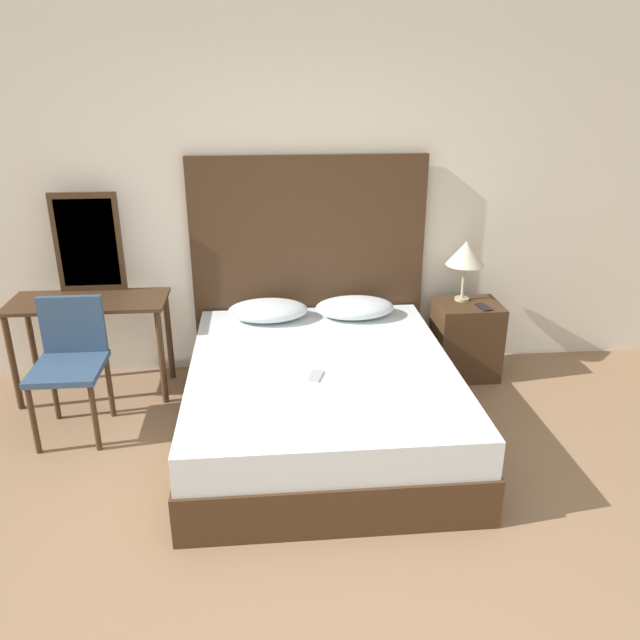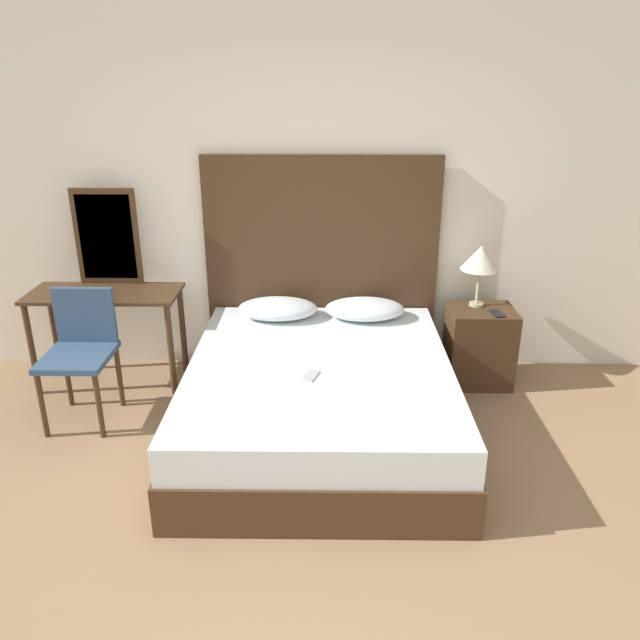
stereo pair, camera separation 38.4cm
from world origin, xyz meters
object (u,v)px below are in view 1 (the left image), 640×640
nightstand (466,339)px  bed (321,399)px  phone_on_bed (316,376)px  phone_on_nightstand (484,307)px  vanity_desk (90,316)px  chair (70,356)px  table_lamp (466,254)px

nightstand → bed: bearing=-147.3°
phone_on_bed → phone_on_nightstand: bearing=32.8°
phone_on_nightstand → vanity_desk: size_ratio=0.15×
bed → vanity_desk: (-1.58, 0.72, 0.35)m
bed → phone_on_nightstand: phone_on_nightstand is taller
phone_on_bed → chair: chair is taller
phone_on_bed → nightstand: size_ratio=0.28×
nightstand → vanity_desk: 2.79m
phone_on_nightstand → chair: (-2.87, -0.44, -0.08)m
bed → phone_on_bed: phone_on_bed is taller
phone_on_nightstand → phone_on_bed: bearing=-147.2°
bed → phone_on_bed: size_ratio=12.26×
phone_on_nightstand → vanity_desk: (-2.85, 0.05, 0.01)m
nightstand → table_lamp: bearing=111.4°
table_lamp → vanity_desk: bearing=-177.3°
phone_on_bed → chair: (-1.54, 0.42, 0.00)m
phone_on_bed → table_lamp: (1.21, 1.04, 0.44)m
phone_on_bed → nightstand: bearing=37.5°
phone_on_bed → table_lamp: table_lamp is taller
table_lamp → nightstand: bearing=-68.6°
vanity_desk → chair: 0.50m
bed → table_lamp: table_lamp is taller
chair → bed: bearing=-8.1°
phone_on_bed → vanity_desk: 1.78m
phone_on_bed → table_lamp: size_ratio=0.36×
phone_on_bed → vanity_desk: size_ratio=0.15×
table_lamp → chair: size_ratio=0.52×
phone_on_bed → phone_on_nightstand: 1.58m
phone_on_bed → nightstand: nightstand is taller
bed → phone_on_bed: (-0.05, -0.19, 0.26)m
phone_on_nightstand → table_lamp: bearing=121.7°
bed → phone_on_nightstand: bearing=27.6°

